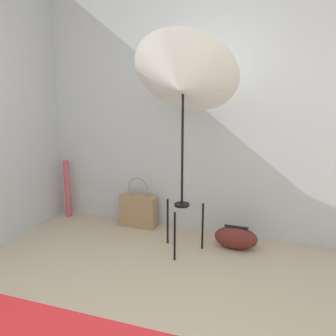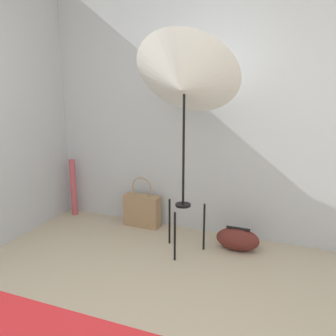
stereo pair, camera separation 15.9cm
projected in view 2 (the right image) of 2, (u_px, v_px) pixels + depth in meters
The scene contains 5 objects.
wall_back at pixel (214, 108), 3.87m from camera, with size 8.00×0.05×2.60m.
photo_umbrella at pixel (184, 82), 3.34m from camera, with size 0.94×0.77×2.00m.
tote_bag at pixel (142, 210), 4.28m from camera, with size 0.40×0.14×0.55m.
duffel_bag at pixel (238, 239), 3.73m from camera, with size 0.41×0.22×0.22m.
paper_roll at pixel (73, 187), 4.58m from camera, with size 0.07×0.07×0.66m.
Camera 2 is at (1.08, -1.32, 1.70)m, focal length 42.00 mm.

